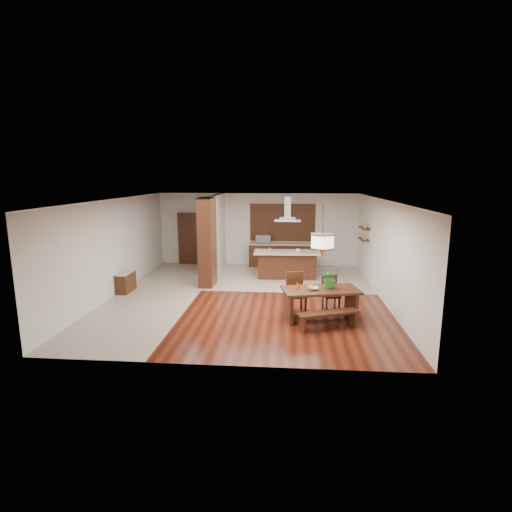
# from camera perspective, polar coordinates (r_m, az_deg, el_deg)

# --- Properties ---
(room_shell) EXTENTS (9.00, 9.04, 2.92)m
(room_shell) POSITION_cam_1_polar(r_m,az_deg,el_deg) (11.66, -1.47, 3.94)
(room_shell) COLOR #3A140A
(room_shell) RESTS_ON ground
(tile_hallway) EXTENTS (2.50, 9.00, 0.01)m
(tile_hallway) POSITION_cam_1_polar(r_m,az_deg,el_deg) (12.68, -13.93, -5.30)
(tile_hallway) COLOR #B6A798
(tile_hallway) RESTS_ON ground
(tile_kitchen) EXTENTS (5.50, 4.00, 0.01)m
(tile_kitchen) POSITION_cam_1_polar(r_m,az_deg,el_deg) (14.44, 4.58, -2.98)
(tile_kitchen) COLOR #B6A798
(tile_kitchen) RESTS_ON ground
(soffit_band) EXTENTS (8.00, 9.00, 0.02)m
(soffit_band) POSITION_cam_1_polar(r_m,az_deg,el_deg) (11.59, -1.49, 7.98)
(soffit_band) COLOR #422510
(soffit_band) RESTS_ON room_shell
(partition_pier) EXTENTS (0.45, 1.00, 2.90)m
(partition_pier) POSITION_cam_1_polar(r_m,az_deg,el_deg) (13.14, -6.98, 1.99)
(partition_pier) COLOR black
(partition_pier) RESTS_ON ground
(partition_stub) EXTENTS (0.18, 2.40, 2.90)m
(partition_stub) POSITION_cam_1_polar(r_m,az_deg,el_deg) (15.18, -5.39, 3.27)
(partition_stub) COLOR silver
(partition_stub) RESTS_ON ground
(hallway_console) EXTENTS (0.37, 0.88, 0.63)m
(hallway_console) POSITION_cam_1_polar(r_m,az_deg,el_deg) (13.15, -18.11, -3.54)
(hallway_console) COLOR black
(hallway_console) RESTS_ON ground
(hallway_doorway) EXTENTS (1.10, 0.20, 2.10)m
(hallway_doorway) POSITION_cam_1_polar(r_m,az_deg,el_deg) (16.57, -9.14, 2.45)
(hallway_doorway) COLOR black
(hallway_doorway) RESTS_ON ground
(rear_counter) EXTENTS (2.60, 0.62, 0.95)m
(rear_counter) POSITION_cam_1_polar(r_m,az_deg,el_deg) (16.00, 3.73, 0.17)
(rear_counter) COLOR black
(rear_counter) RESTS_ON ground
(kitchen_window) EXTENTS (2.60, 0.08, 1.50)m
(kitchen_window) POSITION_cam_1_polar(r_m,az_deg,el_deg) (16.06, 3.81, 4.81)
(kitchen_window) COLOR #9E622F
(kitchen_window) RESTS_ON room_shell
(shelf_lower) EXTENTS (0.26, 0.90, 0.04)m
(shelf_lower) POSITION_cam_1_polar(r_m,az_deg,el_deg) (14.50, 15.08, 2.35)
(shelf_lower) COLOR black
(shelf_lower) RESTS_ON room_shell
(shelf_upper) EXTENTS (0.26, 0.90, 0.04)m
(shelf_upper) POSITION_cam_1_polar(r_m,az_deg,el_deg) (14.45, 15.16, 3.92)
(shelf_upper) COLOR black
(shelf_upper) RESTS_ON room_shell
(dining_table) EXTENTS (2.05, 1.33, 0.79)m
(dining_table) POSITION_cam_1_polar(r_m,az_deg,el_deg) (10.21, 9.20, -5.79)
(dining_table) COLOR black
(dining_table) RESTS_ON ground
(dining_bench) EXTENTS (1.52, 0.85, 0.42)m
(dining_bench) POSITION_cam_1_polar(r_m,az_deg,el_deg) (9.71, 10.30, -9.02)
(dining_bench) COLOR black
(dining_bench) RESTS_ON ground
(dining_chair_left) EXTENTS (0.58, 0.58, 1.06)m
(dining_chair_left) POSITION_cam_1_polar(r_m,az_deg,el_deg) (10.64, 5.84, -5.27)
(dining_chair_left) COLOR black
(dining_chair_left) RESTS_ON ground
(dining_chair_right) EXTENTS (0.51, 0.51, 0.96)m
(dining_chair_right) POSITION_cam_1_polar(r_m,az_deg,el_deg) (10.91, 10.69, -5.28)
(dining_chair_right) COLOR black
(dining_chair_right) RESTS_ON ground
(pendant_lantern) EXTENTS (0.64, 0.64, 1.31)m
(pendant_lantern) POSITION_cam_1_polar(r_m,az_deg,el_deg) (9.86, 9.50, 3.51)
(pendant_lantern) COLOR #FFEDC3
(pendant_lantern) RESTS_ON room_shell
(foliage_plant) EXTENTS (0.49, 0.43, 0.52)m
(foliage_plant) POSITION_cam_1_polar(r_m,az_deg,el_deg) (10.22, 10.59, -3.11)
(foliage_plant) COLOR #2A7C29
(foliage_plant) RESTS_ON dining_table
(fruit_bowl) EXTENTS (0.29, 0.29, 0.07)m
(fruit_bowl) POSITION_cam_1_polar(r_m,az_deg,el_deg) (10.04, 8.16, -4.61)
(fruit_bowl) COLOR beige
(fruit_bowl) RESTS_ON dining_table
(napkin_cone) EXTENTS (0.16, 0.16, 0.20)m
(napkin_cone) POSITION_cam_1_polar(r_m,az_deg,el_deg) (10.04, 5.95, -4.17)
(napkin_cone) COLOR red
(napkin_cone) RESTS_ON dining_table
(gold_ornament) EXTENTS (0.10, 0.10, 0.11)m
(gold_ornament) POSITION_cam_1_polar(r_m,az_deg,el_deg) (10.20, 12.56, -4.40)
(gold_ornament) COLOR gold
(gold_ornament) RESTS_ON dining_table
(kitchen_island) EXTENTS (2.36, 1.09, 0.96)m
(kitchen_island) POSITION_cam_1_polar(r_m,az_deg,el_deg) (14.24, 4.41, -1.16)
(kitchen_island) COLOR black
(kitchen_island) RESTS_ON ground
(range_hood) EXTENTS (0.90, 0.55, 0.87)m
(range_hood) POSITION_cam_1_polar(r_m,az_deg,el_deg) (13.96, 4.54, 6.78)
(range_hood) COLOR silver
(range_hood) RESTS_ON room_shell
(island_cup) EXTENTS (0.16, 0.16, 0.11)m
(island_cup) POSITION_cam_1_polar(r_m,az_deg,el_deg) (14.04, 6.01, 0.80)
(island_cup) COLOR silver
(island_cup) RESTS_ON kitchen_island
(microwave) EXTENTS (0.65, 0.49, 0.32)m
(microwave) POSITION_cam_1_polar(r_m,az_deg,el_deg) (15.91, 0.98, 2.46)
(microwave) COLOR silver
(microwave) RESTS_ON rear_counter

